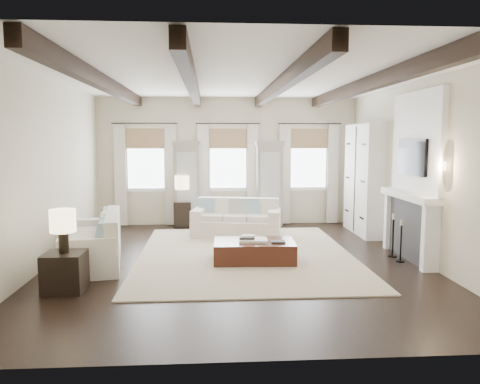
{
  "coord_description": "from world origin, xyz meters",
  "views": [
    {
      "loc": [
        -0.47,
        -8.08,
        2.16
      ],
      "look_at": [
        0.11,
        0.84,
        1.15
      ],
      "focal_mm": 35.0,
      "sensor_mm": 36.0,
      "label": 1
    }
  ],
  "objects": [
    {
      "name": "area_rug",
      "position": [
        0.19,
        0.5,
        0.01
      ],
      "size": [
        3.95,
        4.99,
        0.02
      ],
      "primitive_type": "cube",
      "color": "#BBAE93",
      "rests_on": "ground"
    },
    {
      "name": "sofa_left",
      "position": [
        -2.45,
        0.02,
        0.35
      ],
      "size": [
        1.27,
        2.19,
        0.88
      ],
      "color": "silver",
      "rests_on": "ground"
    },
    {
      "name": "ground",
      "position": [
        0.0,
        0.0,
        0.0
      ],
      "size": [
        7.5,
        7.5,
        0.0
      ],
      "primitive_type": "plane",
      "color": "black",
      "rests_on": "ground"
    },
    {
      "name": "book_upper",
      "position": [
        0.21,
        -0.01,
        0.47
      ],
      "size": [
        0.23,
        0.18,
        0.03
      ],
      "primitive_type": "cube",
      "rotation": [
        0.0,
        0.0,
        -0.04
      ],
      "color": "beige",
      "rests_on": "book_lower"
    },
    {
      "name": "candlestick_far",
      "position": [
        2.9,
        0.18,
        0.33
      ],
      "size": [
        0.16,
        0.16,
        0.8
      ],
      "color": "black",
      "rests_on": "ground"
    },
    {
      "name": "side_table_back",
      "position": [
        -1.14,
        3.4,
        0.31
      ],
      "size": [
        0.42,
        0.42,
        0.63
      ],
      "primitive_type": "cube",
      "color": "black",
      "rests_on": "ground"
    },
    {
      "name": "book_loose",
      "position": [
        0.71,
        -0.17,
        0.39
      ],
      "size": [
        0.25,
        0.19,
        0.03
      ],
      "primitive_type": "cube",
      "rotation": [
        0.0,
        0.0,
        -0.04
      ],
      "color": "#262628",
      "rests_on": "ottoman"
    },
    {
      "name": "book_lower",
      "position": [
        0.18,
        0.0,
        0.43
      ],
      "size": [
        0.27,
        0.21,
        0.04
      ],
      "primitive_type": "cube",
      "rotation": [
        0.0,
        0.0,
        -0.04
      ],
      "color": "#262628",
      "rests_on": "tray"
    },
    {
      "name": "lamp_back",
      "position": [
        -1.14,
        3.4,
        1.07
      ],
      "size": [
        0.38,
        0.38,
        0.65
      ],
      "color": "black",
      "rests_on": "side_table_back"
    },
    {
      "name": "lamp_front",
      "position": [
        -2.55,
        -1.42,
        0.98
      ],
      "size": [
        0.36,
        0.36,
        0.62
      ],
      "color": "black",
      "rests_on": "side_table_front"
    },
    {
      "name": "candlestick_near",
      "position": [
        2.9,
        -0.19,
        0.31
      ],
      "size": [
        0.15,
        0.15,
        0.75
      ],
      "color": "black",
      "rests_on": "ground"
    },
    {
      "name": "room_shell",
      "position": [
        0.75,
        0.9,
        1.89
      ],
      "size": [
        6.54,
        7.54,
        3.22
      ],
      "color": "beige",
      "rests_on": "ground"
    },
    {
      "name": "sofa_back",
      "position": [
        0.13,
        2.25,
        0.34
      ],
      "size": [
        2.06,
        1.22,
        0.83
      ],
      "color": "silver",
      "rests_on": "ground"
    },
    {
      "name": "side_table_front",
      "position": [
        -2.55,
        -1.42,
        0.28
      ],
      "size": [
        0.55,
        0.55,
        0.55
      ],
      "primitive_type": "cube",
      "color": "black",
      "rests_on": "ground"
    },
    {
      "name": "tray",
      "position": [
        0.29,
        -0.01,
        0.39
      ],
      "size": [
        0.52,
        0.4,
        0.04
      ],
      "primitive_type": "cube",
      "rotation": [
        0.0,
        0.0,
        -0.04
      ],
      "color": "white",
      "rests_on": "ottoman"
    },
    {
      "name": "ottoman",
      "position": [
        0.31,
        -0.01,
        0.19
      ],
      "size": [
        1.45,
        0.94,
        0.37
      ],
      "primitive_type": "cube",
      "rotation": [
        0.0,
        0.0,
        -0.04
      ],
      "color": "black",
      "rests_on": "ground"
    }
  ]
}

